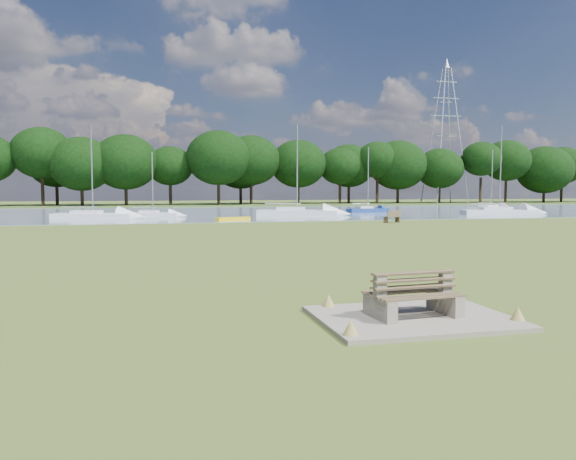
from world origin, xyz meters
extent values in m
plane|color=#5C6529|center=(0.00, 0.00, 0.00)|extent=(220.00, 220.00, 0.00)
cube|color=slate|center=(0.00, 42.00, 0.00)|extent=(220.00, 40.00, 0.10)
cube|color=#4C6626|center=(0.00, 72.00, 0.00)|extent=(220.00, 20.00, 0.40)
cube|color=gray|center=(0.00, -14.00, 0.05)|extent=(4.20, 3.20, 0.10)
cube|color=gray|center=(-0.82, -14.06, 0.34)|extent=(0.33, 1.16, 0.48)
cube|color=gray|center=(-0.82, -14.06, 0.78)|extent=(0.26, 0.22, 0.60)
cube|color=gray|center=(0.82, -13.94, 0.34)|extent=(0.33, 1.16, 0.48)
cube|color=gray|center=(0.82, -13.94, 0.78)|extent=(0.26, 0.22, 0.60)
cube|color=brown|center=(0.03, -14.36, 0.59)|extent=(2.00, 0.59, 0.04)
cube|color=brown|center=(0.01, -14.09, 0.92)|extent=(1.97, 0.30, 0.48)
cube|color=brown|center=(-0.03, -13.64, 0.59)|extent=(2.00, 0.59, 0.04)
cube|color=brown|center=(-0.01, -13.91, 0.92)|extent=(1.97, 0.30, 0.48)
cube|color=brown|center=(13.69, 18.38, 0.26)|extent=(0.29, 0.50, 0.52)
cube|color=brown|center=(15.02, 19.00, 0.26)|extent=(0.29, 0.50, 0.52)
cube|color=brown|center=(14.36, 18.69, 0.52)|extent=(1.75, 1.17, 0.06)
cube|color=brown|center=(14.45, 18.48, 0.79)|extent=(1.56, 0.76, 0.51)
cube|color=yellow|center=(1.59, 24.00, 0.21)|extent=(3.25, 1.82, 0.32)
cylinder|color=#9EA2AB|center=(46.15, 67.89, 12.64)|extent=(0.22, 0.22, 24.87)
cylinder|color=#9EA2AB|center=(50.36, 67.89, 12.64)|extent=(0.22, 0.22, 24.87)
cylinder|color=#9EA2AB|center=(46.15, 72.11, 12.64)|extent=(0.22, 0.22, 24.87)
cylinder|color=#9EA2AB|center=(50.36, 72.11, 12.64)|extent=(0.22, 0.22, 24.87)
cube|color=#9EA2AB|center=(48.26, 70.00, 16.37)|extent=(6.33, 0.14, 0.14)
cube|color=#9EA2AB|center=(48.26, 70.00, 19.60)|extent=(5.24, 0.14, 0.14)
cube|color=#9EA2AB|center=(48.26, 70.00, 22.58)|extent=(4.16, 0.14, 0.14)
cone|color=#9EA2AB|center=(48.26, 70.00, 25.98)|extent=(1.08, 1.08, 1.81)
cylinder|color=black|center=(-23.00, 68.00, 2.30)|extent=(0.55, 0.55, 4.20)
ellipsoid|color=black|center=(-23.00, 68.00, 7.44)|extent=(7.71, 7.71, 6.55)
cylinder|color=black|center=(-16.00, 68.00, 2.46)|extent=(0.55, 0.55, 4.52)
ellipsoid|color=black|center=(-16.00, 68.00, 7.98)|extent=(8.81, 8.81, 7.49)
cylinder|color=black|center=(-9.00, 68.00, 1.98)|extent=(0.55, 0.55, 3.57)
ellipsoid|color=black|center=(-9.00, 68.00, 6.34)|extent=(9.91, 9.91, 8.42)
cylinder|color=black|center=(-2.00, 68.00, 2.14)|extent=(0.55, 0.55, 3.89)
ellipsoid|color=black|center=(-2.00, 68.00, 6.89)|extent=(7.71, 7.71, 6.55)
cylinder|color=black|center=(5.00, 68.00, 2.30)|extent=(0.55, 0.55, 4.20)
ellipsoid|color=black|center=(5.00, 68.00, 7.44)|extent=(8.81, 8.81, 7.49)
cylinder|color=black|center=(12.00, 68.00, 2.46)|extent=(0.55, 0.55, 4.52)
ellipsoid|color=black|center=(12.00, 68.00, 7.98)|extent=(9.91, 9.91, 8.42)
cylinder|color=black|center=(19.00, 68.00, 1.98)|extent=(0.55, 0.55, 3.57)
ellipsoid|color=black|center=(19.00, 68.00, 6.34)|extent=(7.71, 7.71, 6.55)
cylinder|color=black|center=(26.00, 68.00, 2.14)|extent=(0.55, 0.55, 3.89)
ellipsoid|color=black|center=(26.00, 68.00, 6.89)|extent=(8.81, 8.81, 7.49)
cylinder|color=black|center=(33.00, 68.00, 2.30)|extent=(0.55, 0.55, 4.20)
ellipsoid|color=black|center=(33.00, 68.00, 7.44)|extent=(9.91, 9.91, 8.42)
cylinder|color=black|center=(40.00, 68.00, 2.46)|extent=(0.55, 0.55, 4.52)
ellipsoid|color=black|center=(40.00, 68.00, 7.98)|extent=(7.71, 7.71, 6.55)
cylinder|color=black|center=(47.00, 68.00, 1.98)|extent=(0.55, 0.55, 3.57)
ellipsoid|color=black|center=(47.00, 68.00, 6.34)|extent=(8.81, 8.81, 7.49)
cylinder|color=black|center=(54.00, 68.00, 2.14)|extent=(0.55, 0.55, 3.89)
ellipsoid|color=black|center=(54.00, 68.00, 6.89)|extent=(9.91, 9.91, 8.42)
cylinder|color=black|center=(61.00, 68.00, 2.30)|extent=(0.55, 0.55, 4.20)
ellipsoid|color=black|center=(61.00, 68.00, 7.44)|extent=(7.71, 7.71, 6.55)
cylinder|color=black|center=(68.00, 68.00, 2.46)|extent=(0.55, 0.55, 4.52)
ellipsoid|color=black|center=(68.00, 68.00, 7.98)|extent=(8.81, 8.81, 7.49)
cylinder|color=black|center=(75.00, 68.00, 1.98)|extent=(0.55, 0.55, 3.57)
ellipsoid|color=black|center=(75.00, 68.00, 6.34)|extent=(9.91, 9.91, 8.42)
cube|color=silver|center=(31.71, 28.84, 0.41)|extent=(8.38, 3.77, 0.73)
cube|color=silver|center=(31.07, 28.96, 0.85)|extent=(3.12, 2.29, 0.47)
cylinder|color=#A5A8AD|center=(31.71, 28.84, 5.15)|extent=(0.12, 0.12, 9.16)
cube|color=silver|center=(35.83, 36.52, 0.40)|extent=(6.82, 4.09, 0.70)
cube|color=silver|center=(35.33, 36.33, 0.82)|extent=(2.68, 2.18, 0.45)
cylinder|color=#A5A8AD|center=(35.83, 36.52, 4.11)|extent=(0.12, 0.12, 7.12)
cube|color=silver|center=(9.58, 31.97, 0.45)|extent=(8.72, 4.90, 0.80)
cube|color=silver|center=(8.94, 32.18, 0.93)|extent=(3.38, 2.69, 0.51)
cylinder|color=#A5A8AD|center=(9.58, 31.97, 5.09)|extent=(0.14, 0.14, 8.95)
cube|color=silver|center=(-5.22, 32.25, 0.36)|extent=(5.32, 2.88, 0.63)
cube|color=silver|center=(-5.61, 32.37, 0.74)|extent=(2.04, 1.60, 0.40)
cylinder|color=#A5A8AD|center=(-5.22, 32.25, 3.50)|extent=(0.11, 0.11, 6.00)
cube|color=silver|center=(-10.77, 30.70, 0.40)|extent=(7.75, 3.94, 0.71)
cube|color=silver|center=(-11.34, 30.86, 0.84)|extent=(2.95, 2.26, 0.46)
cylinder|color=#A5A8AD|center=(-10.77, 30.70, 4.74)|extent=(0.12, 0.12, 8.36)
cube|color=navy|center=(19.75, 37.39, 0.39)|extent=(5.30, 2.19, 0.67)
cube|color=silver|center=(19.34, 37.32, 0.79)|extent=(1.95, 1.39, 0.43)
cylinder|color=#A5A8AD|center=(19.75, 37.39, 4.16)|extent=(0.11, 0.11, 7.27)
camera|label=1|loc=(-5.62, -25.19, 2.91)|focal=35.00mm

